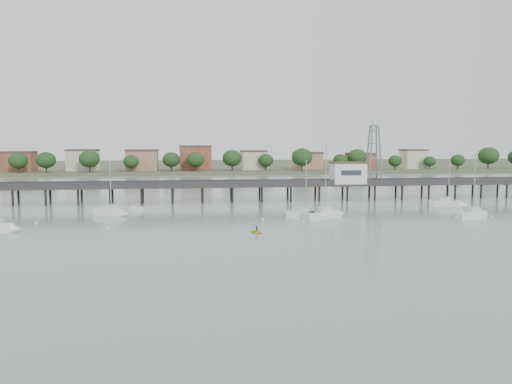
# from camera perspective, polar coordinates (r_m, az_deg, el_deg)

# --- Properties ---
(ground_plane) EXTENTS (500.00, 500.00, 0.00)m
(ground_plane) POSITION_cam_1_polar(r_m,az_deg,el_deg) (60.64, 5.57, -7.58)
(ground_plane) COLOR slate
(ground_plane) RESTS_ON ground
(pier) EXTENTS (150.00, 5.00, 5.50)m
(pier) POSITION_cam_1_polar(r_m,az_deg,el_deg) (118.65, -1.12, 0.73)
(pier) COLOR #2D2823
(pier) RESTS_ON ground
(pier_building) EXTENTS (8.40, 5.40, 5.30)m
(pier_building) POSITION_cam_1_polar(r_m,az_deg,el_deg) (123.87, 10.45, 2.18)
(pier_building) COLOR silver
(pier_building) RESTS_ON ground
(lattice_tower) EXTENTS (3.20, 3.20, 15.50)m
(lattice_tower) POSITION_cam_1_polar(r_m,az_deg,el_deg) (125.88, 13.31, 4.19)
(lattice_tower) COLOR slate
(lattice_tower) RESTS_ON ground
(sailboat_b) EXTENTS (6.95, 4.73, 11.32)m
(sailboat_b) POSITION_cam_1_polar(r_m,az_deg,el_deg) (99.04, -15.93, -2.26)
(sailboat_b) COLOR white
(sailboat_b) RESTS_ON ground
(sailboat_a) EXTENTS (7.05, 2.60, 11.54)m
(sailboat_a) POSITION_cam_1_polar(r_m,az_deg,el_deg) (87.54, -27.14, -3.67)
(sailboat_a) COLOR white
(sailboat_a) RESTS_ON ground
(sailboat_d) EXTENTS (7.92, 4.78, 12.66)m
(sailboat_d) POSITION_cam_1_polar(r_m,az_deg,el_deg) (101.09, 23.84, -2.38)
(sailboat_d) COLOR white
(sailboat_d) RESTS_ON ground
(sailboat_e) EXTENTS (7.58, 5.42, 12.37)m
(sailboat_e) POSITION_cam_1_polar(r_m,az_deg,el_deg) (116.80, 21.47, -1.28)
(sailboat_e) COLOR white
(sailboat_e) RESTS_ON ground
(sailboat_c) EXTENTS (9.03, 6.37, 14.55)m
(sailboat_c) POSITION_cam_1_polar(r_m,az_deg,el_deg) (93.89, 8.38, -2.54)
(sailboat_c) COLOR white
(sailboat_c) RESTS_ON ground
(sailboat_f) EXTENTS (6.80, 4.94, 11.21)m
(sailboat_f) POSITION_cam_1_polar(r_m,az_deg,el_deg) (92.00, 6.07, -2.67)
(sailboat_f) COLOR white
(sailboat_f) RESTS_ON ground
(white_tender) EXTENTS (3.27, 1.92, 1.19)m
(white_tender) POSITION_cam_1_polar(r_m,az_deg,el_deg) (105.89, -13.51, -1.87)
(white_tender) COLOR white
(white_tender) RESTS_ON ground
(yellow_dinghy) EXTENTS (1.67, 1.16, 2.28)m
(yellow_dinghy) POSITION_cam_1_polar(r_m,az_deg,el_deg) (77.19, 0.09, -4.71)
(yellow_dinghy) COLOR yellow
(yellow_dinghy) RESTS_ON ground
(dinghy_occupant) EXTENTS (0.38, 1.01, 0.24)m
(dinghy_occupant) POSITION_cam_1_polar(r_m,az_deg,el_deg) (77.19, 0.09, -4.71)
(dinghy_occupant) COLOR black
(dinghy_occupant) RESTS_ON ground
(mooring_buoys) EXTENTS (83.21, 18.38, 0.39)m
(mooring_buoys) POSITION_cam_1_polar(r_m,az_deg,el_deg) (91.20, 2.73, -3.08)
(mooring_buoys) COLOR #F2ECBC
(mooring_buoys) RESTS_ON ground
(far_shore) EXTENTS (500.00, 170.00, 10.40)m
(far_shore) POSITION_cam_1_polar(r_m,az_deg,el_deg) (297.62, -5.09, 3.06)
(far_shore) COLOR #475133
(far_shore) RESTS_ON ground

